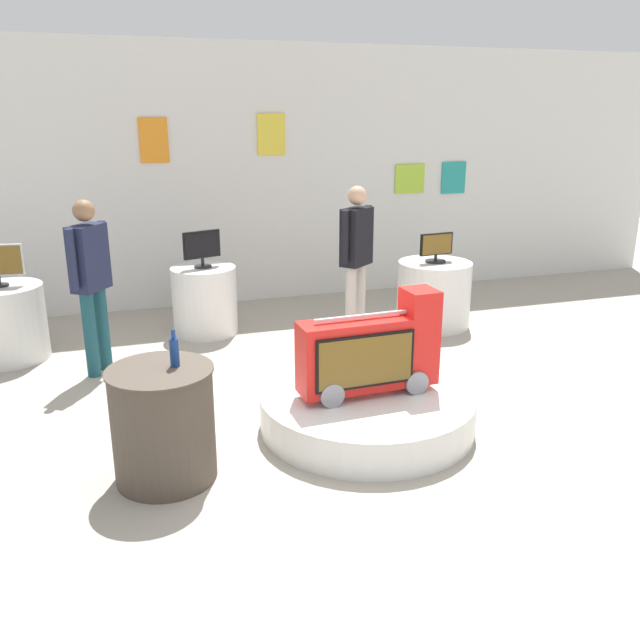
{
  "coord_description": "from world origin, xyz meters",
  "views": [
    {
      "loc": [
        -1.65,
        -4.29,
        2.43
      ],
      "look_at": [
        0.12,
        1.2,
        0.62
      ],
      "focal_mm": 37.13,
      "sensor_mm": 36.0,
      "label": 1
    }
  ],
  "objects_px": {
    "main_display_pedestal": "(367,410)",
    "shopper_browsing_near_truck": "(90,274)",
    "tv_on_center_rear": "(202,247)",
    "side_table_round": "(163,423)",
    "novelty_firetruck_tv": "(371,354)",
    "display_pedestal_left_rear": "(434,294)",
    "display_pedestal_center_rear": "(205,300)",
    "display_pedestal_right_rear": "(5,323)",
    "shopper_browsing_rear": "(356,252)",
    "tv_on_left_rear": "(436,248)",
    "bottle_on_side_table": "(174,351)"
  },
  "relations": [
    {
      "from": "bottle_on_side_table",
      "to": "shopper_browsing_rear",
      "type": "relative_size",
      "value": 0.15
    },
    {
      "from": "display_pedestal_left_rear",
      "to": "display_pedestal_center_rear",
      "type": "distance_m",
      "value": 2.67
    },
    {
      "from": "main_display_pedestal",
      "to": "side_table_round",
      "type": "bearing_deg",
      "value": -169.54
    },
    {
      "from": "main_display_pedestal",
      "to": "display_pedestal_right_rear",
      "type": "xyz_separation_m",
      "value": [
        -2.94,
        2.57,
        0.24
      ]
    },
    {
      "from": "tv_on_left_rear",
      "to": "bottle_on_side_table",
      "type": "xyz_separation_m",
      "value": [
        -3.24,
        -2.51,
        -0.03
      ]
    },
    {
      "from": "display_pedestal_center_rear",
      "to": "display_pedestal_right_rear",
      "type": "xyz_separation_m",
      "value": [
        -2.06,
        -0.23,
        0.0
      ]
    },
    {
      "from": "display_pedestal_right_rear",
      "to": "bottle_on_side_table",
      "type": "bearing_deg",
      "value": -63.35
    },
    {
      "from": "novelty_firetruck_tv",
      "to": "display_pedestal_right_rear",
      "type": "height_order",
      "value": "novelty_firetruck_tv"
    },
    {
      "from": "display_pedestal_center_rear",
      "to": "side_table_round",
      "type": "xyz_separation_m",
      "value": [
        -0.74,
        -3.1,
        0.03
      ]
    },
    {
      "from": "main_display_pedestal",
      "to": "novelty_firetruck_tv",
      "type": "distance_m",
      "value": 0.48
    },
    {
      "from": "display_pedestal_left_rear",
      "to": "display_pedestal_center_rear",
      "type": "height_order",
      "value": "same"
    },
    {
      "from": "tv_on_left_rear",
      "to": "shopper_browsing_rear",
      "type": "xyz_separation_m",
      "value": [
        -1.06,
        -0.18,
        0.05
      ]
    },
    {
      "from": "tv_on_left_rear",
      "to": "display_pedestal_right_rear",
      "type": "distance_m",
      "value": 4.71
    },
    {
      "from": "main_display_pedestal",
      "to": "novelty_firetruck_tv",
      "type": "relative_size",
      "value": 1.52
    },
    {
      "from": "bottle_on_side_table",
      "to": "display_pedestal_left_rear",
      "type": "bearing_deg",
      "value": 37.86
    },
    {
      "from": "tv_on_left_rear",
      "to": "shopper_browsing_rear",
      "type": "relative_size",
      "value": 0.25
    },
    {
      "from": "novelty_firetruck_tv",
      "to": "main_display_pedestal",
      "type": "bearing_deg",
      "value": 164.54
    },
    {
      "from": "main_display_pedestal",
      "to": "side_table_round",
      "type": "relative_size",
      "value": 2.12
    },
    {
      "from": "tv_on_left_rear",
      "to": "main_display_pedestal",
      "type": "bearing_deg",
      "value": -127.74
    },
    {
      "from": "main_display_pedestal",
      "to": "shopper_browsing_rear",
      "type": "xyz_separation_m",
      "value": [
        0.68,
        2.06,
        0.85
      ]
    },
    {
      "from": "tv_on_left_rear",
      "to": "shopper_browsing_near_truck",
      "type": "distance_m",
      "value": 3.8
    },
    {
      "from": "main_display_pedestal",
      "to": "display_pedestal_right_rear",
      "type": "relative_size",
      "value": 2.15
    },
    {
      "from": "shopper_browsing_near_truck",
      "to": "shopper_browsing_rear",
      "type": "height_order",
      "value": "shopper_browsing_rear"
    },
    {
      "from": "tv_on_center_rear",
      "to": "side_table_round",
      "type": "height_order",
      "value": "tv_on_center_rear"
    },
    {
      "from": "display_pedestal_right_rear",
      "to": "shopper_browsing_near_truck",
      "type": "height_order",
      "value": "shopper_browsing_near_truck"
    },
    {
      "from": "display_pedestal_center_rear",
      "to": "shopper_browsing_rear",
      "type": "relative_size",
      "value": 0.45
    },
    {
      "from": "main_display_pedestal",
      "to": "bottle_on_side_table",
      "type": "bearing_deg",
      "value": -169.66
    },
    {
      "from": "tv_on_center_rear",
      "to": "display_pedestal_right_rear",
      "type": "bearing_deg",
      "value": -173.85
    },
    {
      "from": "display_pedestal_left_rear",
      "to": "bottle_on_side_table",
      "type": "height_order",
      "value": "bottle_on_side_table"
    },
    {
      "from": "shopper_browsing_rear",
      "to": "novelty_firetruck_tv",
      "type": "bearing_deg",
      "value": -107.59
    },
    {
      "from": "main_display_pedestal",
      "to": "shopper_browsing_near_truck",
      "type": "bearing_deg",
      "value": 137.25
    },
    {
      "from": "novelty_firetruck_tv",
      "to": "display_pedestal_right_rear",
      "type": "bearing_deg",
      "value": 138.9
    },
    {
      "from": "main_display_pedestal",
      "to": "bottle_on_side_table",
      "type": "distance_m",
      "value": 1.71
    },
    {
      "from": "display_pedestal_center_rear",
      "to": "tv_on_center_rear",
      "type": "bearing_deg",
      "value": -108.08
    },
    {
      "from": "display_pedestal_right_rear",
      "to": "shopper_browsing_rear",
      "type": "relative_size",
      "value": 0.47
    },
    {
      "from": "tv_on_left_rear",
      "to": "side_table_round",
      "type": "xyz_separation_m",
      "value": [
        -3.35,
        -2.54,
        -0.53
      ]
    },
    {
      "from": "display_pedestal_right_rear",
      "to": "shopper_browsing_rear",
      "type": "distance_m",
      "value": 3.7
    },
    {
      "from": "tv_on_left_rear",
      "to": "side_table_round",
      "type": "height_order",
      "value": "tv_on_left_rear"
    },
    {
      "from": "display_pedestal_left_rear",
      "to": "side_table_round",
      "type": "height_order",
      "value": "side_table_round"
    },
    {
      "from": "side_table_round",
      "to": "shopper_browsing_rear",
      "type": "bearing_deg",
      "value": 45.79
    },
    {
      "from": "tv_on_center_rear",
      "to": "shopper_browsing_near_truck",
      "type": "relative_size",
      "value": 0.25
    },
    {
      "from": "side_table_round",
      "to": "bottle_on_side_table",
      "type": "xyz_separation_m",
      "value": [
        0.11,
        0.02,
        0.5
      ]
    },
    {
      "from": "main_display_pedestal",
      "to": "side_table_round",
      "type": "height_order",
      "value": "side_table_round"
    },
    {
      "from": "display_pedestal_left_rear",
      "to": "tv_on_center_rear",
      "type": "height_order",
      "value": "tv_on_center_rear"
    },
    {
      "from": "novelty_firetruck_tv",
      "to": "display_pedestal_left_rear",
      "type": "distance_m",
      "value": 2.84
    },
    {
      "from": "tv_on_left_rear",
      "to": "shopper_browsing_near_truck",
      "type": "bearing_deg",
      "value": -174.76
    },
    {
      "from": "main_display_pedestal",
      "to": "shopper_browsing_near_truck",
      "type": "relative_size",
      "value": 1.02
    },
    {
      "from": "tv_on_left_rear",
      "to": "display_pedestal_right_rear",
      "type": "relative_size",
      "value": 0.53
    },
    {
      "from": "display_pedestal_left_rear",
      "to": "tv_on_left_rear",
      "type": "distance_m",
      "value": 0.56
    },
    {
      "from": "display_pedestal_left_rear",
      "to": "display_pedestal_right_rear",
      "type": "distance_m",
      "value": 4.68
    }
  ]
}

